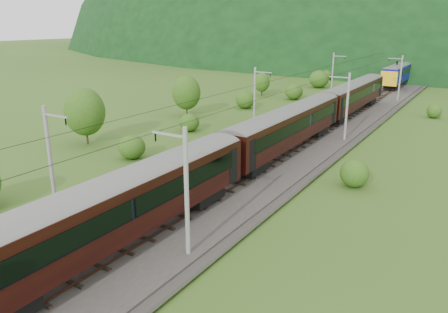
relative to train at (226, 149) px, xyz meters
The scene contains 13 objects.
ground 11.52m from the train, 102.76° to the right, with size 600.00×600.00×0.00m, color #37561B.
railbed 4.43m from the train, 166.04° to the right, with size 14.00×220.00×0.30m, color #38332D.
track_left 5.94m from the train, behind, with size 2.40×220.00×0.27m.
track_right 3.50m from the train, 90.00° to the right, with size 2.40×220.00×0.27m.
catenary_left 23.05m from the train, 111.71° to the left, with size 2.54×192.28×8.00m.
catenary_right 21.73m from the train, 80.14° to the left, with size 2.54×192.28×8.00m.
overhead_wires 4.11m from the train, 166.04° to the right, with size 4.83×198.00×0.03m.
mountain_ridge 314.25m from the train, 112.93° to the left, with size 336.00×280.00×132.00m, color black.
train is the anchor object (origin of this frame).
hazard_post_near 35.63m from the train, 94.46° to the left, with size 0.16×0.16×1.54m, color red.
hazard_post_far 15.20m from the train, 97.89° to the left, with size 0.14×0.14×1.28m, color red.
signal 21.99m from the train, 107.50° to the left, with size 0.23×0.23×2.11m.
vegetation_left 20.16m from the train, 152.82° to the left, with size 12.60×139.06×6.74m.
Camera 1 is at (20.67, -19.21, 13.98)m, focal length 35.00 mm.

